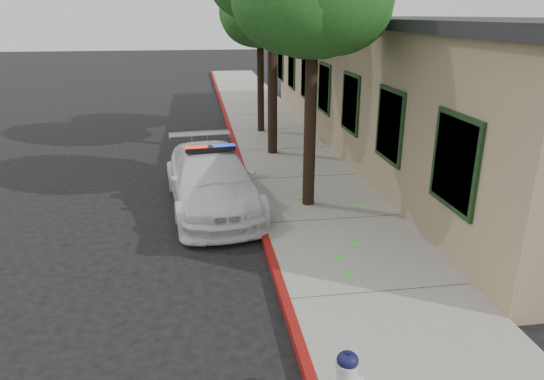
{
  "coord_description": "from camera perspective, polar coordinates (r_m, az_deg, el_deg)",
  "views": [
    {
      "loc": [
        -1.15,
        -6.56,
        4.35
      ],
      "look_at": [
        0.31,
        3.05,
        0.87
      ],
      "focal_mm": 32.56,
      "sensor_mm": 36.0,
      "label": 1
    }
  ],
  "objects": [
    {
      "name": "red_curb",
      "position": [
        10.54,
        -1.28,
        -4.2
      ],
      "size": [
        0.14,
        60.0,
        0.16
      ],
      "primitive_type": "cube",
      "color": "maroon",
      "rests_on": "ground"
    },
    {
      "name": "sidewalk",
      "position": [
        10.83,
        6.85,
        -3.7
      ],
      "size": [
        3.2,
        60.0,
        0.15
      ],
      "primitive_type": "cube",
      "color": "gray",
      "rests_on": "ground"
    },
    {
      "name": "ground",
      "position": [
        7.95,
        1.15,
        -13.44
      ],
      "size": [
        120.0,
        120.0,
        0.0
      ],
      "primitive_type": "plane",
      "color": "black",
      "rests_on": "ground"
    },
    {
      "name": "police_car",
      "position": [
        11.63,
        -7.01,
        1.23
      ],
      "size": [
        2.41,
        4.93,
        1.5
      ],
      "rotation": [
        0.0,
        0.0,
        0.1
      ],
      "color": "white",
      "rests_on": "ground"
    },
    {
      "name": "fire_hydrant",
      "position": [
        5.97,
        8.63,
        -20.67
      ],
      "size": [
        0.4,
        0.35,
        0.7
      ],
      "rotation": [
        0.0,
        0.0,
        -0.14
      ],
      "color": "silver",
      "rests_on": "sidewalk"
    },
    {
      "name": "street_tree_far",
      "position": [
        18.45,
        -1.24,
        19.47
      ],
      "size": [
        3.0,
        2.95,
        5.49
      ],
      "rotation": [
        0.0,
        0.0,
        0.19
      ],
      "color": "black",
      "rests_on": "sidewalk"
    },
    {
      "name": "clapboard_building",
      "position": [
        17.57,
        18.35,
        11.45
      ],
      "size": [
        7.3,
        20.89,
        4.24
      ],
      "color": "#988763",
      "rests_on": "ground"
    }
  ]
}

